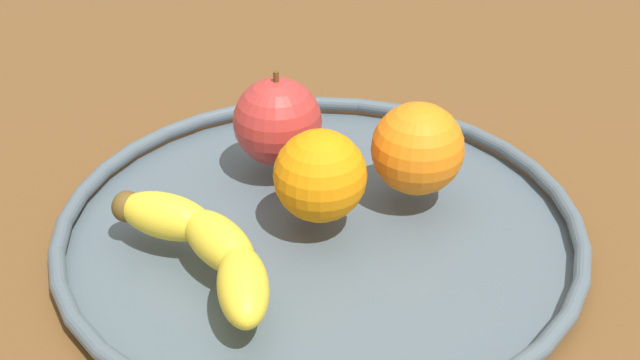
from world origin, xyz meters
The scene contains 6 objects.
ground_plane centered at (0.00, 0.00, -2.00)cm, with size 138.36×138.36×4.00cm, color brown.
fruit_bowl centered at (0.00, 0.00, 0.92)cm, with size 38.55×38.55×1.80cm.
banana centered at (1.41, 9.46, 3.42)cm, with size 17.61×7.50×3.23cm.
apple centered at (7.75, -3.13, 5.31)cm, with size 7.01×7.01×7.81cm.
orange_front_left centered at (-2.67, -7.60, 5.29)cm, with size 6.97×6.97×6.97cm, color orange.
orange_back_right centered at (-0.46, -0.20, 5.15)cm, with size 6.70×6.70×6.70cm, color orange.
Camera 1 is at (-34.69, 35.25, 36.60)cm, focal length 46.67 mm.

